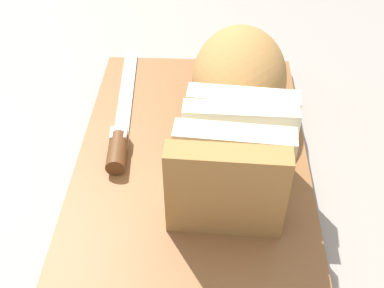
% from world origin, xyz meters
% --- Properties ---
extents(ground_plane, '(3.00, 3.00, 0.00)m').
position_xyz_m(ground_plane, '(0.00, 0.00, 0.00)').
color(ground_plane, gray).
extents(cutting_board, '(0.45, 0.28, 0.02)m').
position_xyz_m(cutting_board, '(0.00, 0.00, 0.01)').
color(cutting_board, brown).
rests_on(cutting_board, ground_plane).
extents(bread_loaf, '(0.29, 0.13, 0.10)m').
position_xyz_m(bread_loaf, '(-0.05, 0.05, 0.07)').
color(bread_loaf, '#A8753D').
rests_on(bread_loaf, cutting_board).
extents(bread_knife, '(0.26, 0.05, 0.02)m').
position_xyz_m(bread_knife, '(-0.04, -0.09, 0.03)').
color(bread_knife, silver).
rests_on(bread_knife, cutting_board).
extents(crumb_near_knife, '(0.01, 0.01, 0.01)m').
position_xyz_m(crumb_near_knife, '(-0.04, 0.05, 0.02)').
color(crumb_near_knife, '#A8753D').
rests_on(crumb_near_knife, cutting_board).
extents(crumb_near_loaf, '(0.00, 0.00, 0.00)m').
position_xyz_m(crumb_near_loaf, '(-0.05, 0.01, 0.02)').
color(crumb_near_loaf, '#A8753D').
rests_on(crumb_near_loaf, cutting_board).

